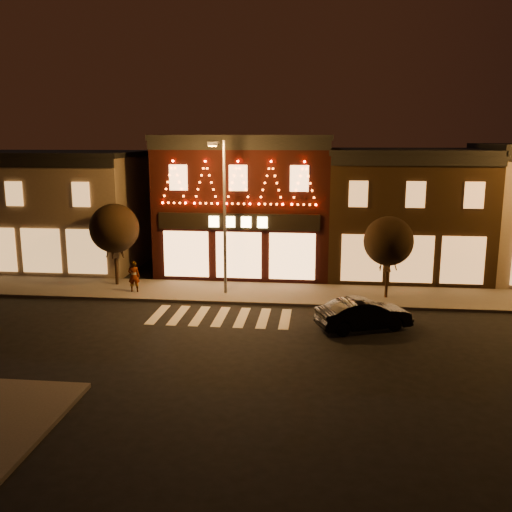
# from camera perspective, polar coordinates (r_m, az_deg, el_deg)

# --- Properties ---
(ground) EXTENTS (120.00, 120.00, 0.00)m
(ground) POSITION_cam_1_polar(r_m,az_deg,el_deg) (22.96, -5.28, -9.12)
(ground) COLOR black
(ground) RESTS_ON ground
(sidewalk_far) EXTENTS (44.00, 4.00, 0.15)m
(sidewalk_far) POSITION_cam_1_polar(r_m,az_deg,el_deg) (30.20, 1.51, -3.77)
(sidewalk_far) COLOR #47423D
(sidewalk_far) RESTS_ON ground
(building_left) EXTENTS (12.20, 8.28, 7.30)m
(building_left) POSITION_cam_1_polar(r_m,az_deg,el_deg) (39.35, -20.04, 4.50)
(building_left) COLOR #706050
(building_left) RESTS_ON ground
(building_pulp) EXTENTS (10.20, 8.34, 8.30)m
(building_pulp) POSITION_cam_1_polar(r_m,az_deg,el_deg) (35.48, -0.85, 5.31)
(building_pulp) COLOR black
(building_pulp) RESTS_ON ground
(building_right_a) EXTENTS (9.20, 8.28, 7.50)m
(building_right_a) POSITION_cam_1_polar(r_m,az_deg,el_deg) (35.62, 14.54, 4.31)
(building_right_a) COLOR #332212
(building_right_a) RESTS_ON ground
(streetlamp_mid) EXTENTS (0.63, 1.81, 7.87)m
(streetlamp_mid) POSITION_cam_1_polar(r_m,az_deg,el_deg) (29.05, -3.32, 5.05)
(streetlamp_mid) COLOR #59595E
(streetlamp_mid) RESTS_ON sidewalk_far
(tree_left) EXTENTS (2.69, 2.69, 4.50)m
(tree_left) POSITION_cam_1_polar(r_m,az_deg,el_deg) (32.08, -13.99, 2.70)
(tree_left) COLOR black
(tree_left) RESTS_ON sidewalk_far
(tree_right) EXTENTS (2.49, 2.49, 4.17)m
(tree_right) POSITION_cam_1_polar(r_m,az_deg,el_deg) (29.35, 13.12, 1.46)
(tree_right) COLOR black
(tree_right) RESTS_ON sidewalk_far
(dark_sedan) EXTENTS (4.33, 2.85, 1.35)m
(dark_sedan) POSITION_cam_1_polar(r_m,az_deg,el_deg) (25.18, 10.72, -5.75)
(dark_sedan) COLOR black
(dark_sedan) RESTS_ON ground
(pedestrian) EXTENTS (0.66, 0.49, 1.67)m
(pedestrian) POSITION_cam_1_polar(r_m,az_deg,el_deg) (30.77, -12.12, -1.99)
(pedestrian) COLOR gray
(pedestrian) RESTS_ON sidewalk_far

